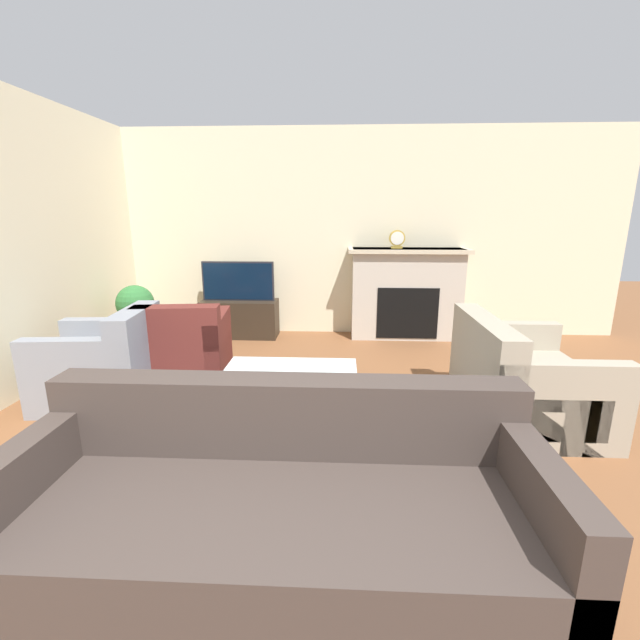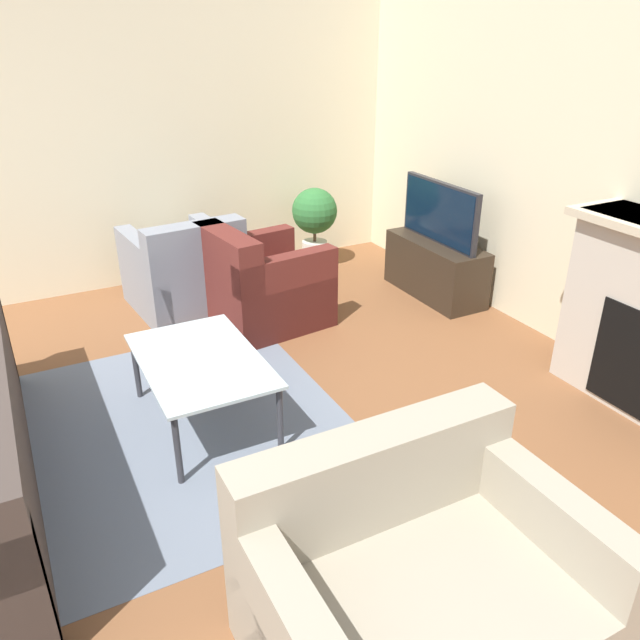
# 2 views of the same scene
# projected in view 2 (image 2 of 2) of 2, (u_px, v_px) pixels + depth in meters

# --- Properties ---
(wall_back) EXTENTS (8.05, 0.06, 2.70)m
(wall_back) POSITION_uv_depth(u_px,v_px,m) (572.00, 159.00, 4.36)
(wall_back) COLOR beige
(wall_back) RESTS_ON ground_plane
(wall_left) EXTENTS (0.06, 8.08, 2.70)m
(wall_left) POSITION_uv_depth(u_px,v_px,m) (123.00, 134.00, 5.33)
(wall_left) COLOR beige
(wall_left) RESTS_ON ground_plane
(area_rug) EXTENTS (2.23, 1.86, 0.00)m
(area_rug) POSITION_uv_depth(u_px,v_px,m) (187.00, 427.00, 3.78)
(area_rug) COLOR slate
(area_rug) RESTS_ON ground_plane
(tv_stand) EXTENTS (1.01, 0.40, 0.49)m
(tv_stand) POSITION_uv_depth(u_px,v_px,m) (435.00, 268.00, 5.52)
(tv_stand) COLOR #2D2319
(tv_stand) RESTS_ON ground_plane
(tv) EXTENTS (0.95, 0.06, 0.52)m
(tv) POSITION_uv_depth(u_px,v_px,m) (440.00, 213.00, 5.30)
(tv) COLOR #232328
(tv) RESTS_ON tv_stand
(couch_loveseat) EXTENTS (0.93, 1.21, 0.82)m
(couch_loveseat) POSITION_uv_depth(u_px,v_px,m) (416.00, 595.00, 2.32)
(couch_loveseat) COLOR #9E937F
(couch_loveseat) RESTS_ON ground_plane
(armchair_by_window) EXTENTS (0.97, 0.89, 0.82)m
(armchair_by_window) POSITION_uv_depth(u_px,v_px,m) (185.00, 275.00, 5.23)
(armchair_by_window) COLOR gray
(armchair_by_window) RESTS_ON ground_plane
(armchair_accent) EXTENTS (0.87, 0.94, 0.82)m
(armchair_accent) POSITION_uv_depth(u_px,v_px,m) (262.00, 289.00, 4.96)
(armchair_accent) COLOR #5B231E
(armchair_accent) RESTS_ON ground_plane
(coffee_table) EXTENTS (1.03, 0.66, 0.44)m
(coffee_table) POSITION_uv_depth(u_px,v_px,m) (201.00, 365.00, 3.66)
(coffee_table) COLOR #333338
(coffee_table) RESTS_ON ground_plane
(potted_plant) EXTENTS (0.44, 0.44, 0.79)m
(potted_plant) POSITION_uv_depth(u_px,v_px,m) (315.00, 218.00, 6.02)
(potted_plant) COLOR beige
(potted_plant) RESTS_ON ground_plane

